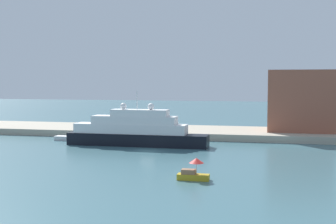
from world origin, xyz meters
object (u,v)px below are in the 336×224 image
at_px(large_yacht, 135,131).
at_px(person_figure, 107,125).
at_px(small_motorboat, 193,171).
at_px(parked_car, 92,125).
at_px(mooring_bollard, 158,131).
at_px(harbor_building, 300,101).
at_px(work_barge, 65,138).

bearing_deg(large_yacht, person_figure, 126.95).
bearing_deg(small_motorboat, person_figure, 122.96).
xyz_separation_m(small_motorboat, parked_car, (-32.35, 44.13, 0.91)).
distance_m(parked_car, mooring_bollard, 18.74).
relative_size(harbor_building, parked_car, 3.24).
xyz_separation_m(large_yacht, harbor_building, (32.44, 20.63, 5.46)).
bearing_deg(mooring_bollard, large_yacht, -100.27).
xyz_separation_m(large_yacht, person_figure, (-11.65, 15.48, -0.60)).
height_order(work_barge, parked_car, parked_car).
xyz_separation_m(large_yacht, parked_car, (-15.95, 16.36, -0.85)).
xyz_separation_m(parked_car, person_figure, (4.30, -0.88, 0.24)).
height_order(large_yacht, work_barge, large_yacht).
height_order(work_barge, harbor_building, harbor_building).
relative_size(harbor_building, mooring_bollard, 22.62).
bearing_deg(work_barge, parked_car, 84.98).
distance_m(person_figure, mooring_bollard, 14.38).
height_order(small_motorboat, mooring_bollard, small_motorboat).
bearing_deg(parked_car, small_motorboat, -53.76).
relative_size(large_yacht, small_motorboat, 6.82).
bearing_deg(person_figure, harbor_building, 6.66).
xyz_separation_m(small_motorboat, harbor_building, (16.04, 48.39, 7.21)).
distance_m(large_yacht, work_barge, 17.68).
bearing_deg(small_motorboat, parked_car, 126.24).
bearing_deg(person_figure, parked_car, 168.40).
xyz_separation_m(large_yacht, work_barge, (-17.02, 4.16, -2.40)).
relative_size(person_figure, mooring_bollard, 2.66).
height_order(large_yacht, mooring_bollard, large_yacht).
bearing_deg(parked_car, mooring_bollard, -17.05).
relative_size(small_motorboat, mooring_bollard, 6.55).
bearing_deg(work_barge, large_yacht, -13.73).
xyz_separation_m(work_barge, person_figure, (5.37, 11.32, 1.80)).
relative_size(work_barge, harbor_building, 0.30).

